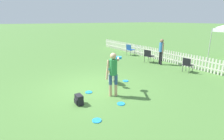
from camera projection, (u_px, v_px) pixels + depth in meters
name	position (u px, v px, depth m)	size (l,w,h in m)	color
ground_plane	(93.00, 88.00, 7.18)	(240.00, 240.00, 0.00)	#4C7A38
handler_person	(114.00, 69.00, 6.23)	(0.80, 0.98, 1.61)	tan
leaping_dog	(111.00, 73.00, 7.54)	(0.98, 0.64, 0.87)	brown
frisbee_near_handler	(126.00, 81.00, 7.99)	(0.26, 0.26, 0.02)	#1E8CD8
frisbee_near_dog	(121.00, 104.00, 5.83)	(0.26, 0.26, 0.02)	#1E8CD8
frisbee_midfield	(89.00, 92.00, 6.75)	(0.26, 0.26, 0.02)	#1E8CD8
frisbee_far_scatter	(97.00, 121.00, 4.86)	(0.26, 0.26, 0.02)	#1E8CD8
backpack_on_grass	(79.00, 100.00, 5.77)	(0.33, 0.23, 0.34)	black
picket_fence	(188.00, 61.00, 10.22)	(19.12, 0.04, 0.78)	beige
folding_chair_blue_left	(149.00, 55.00, 11.27)	(0.60, 0.62, 0.84)	#333338
folding_chair_center	(187.00, 64.00, 9.19)	(0.48, 0.50, 0.78)	#333338
folding_chair_green_right	(130.00, 49.00, 13.56)	(0.57, 0.58, 0.86)	#333338
spectator_standing	(161.00, 49.00, 10.68)	(0.41, 0.27, 1.58)	black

